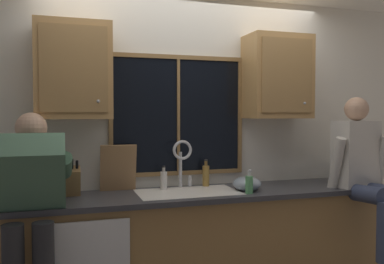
# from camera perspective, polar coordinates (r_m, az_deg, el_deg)

# --- Properties ---
(back_wall) EXTENTS (5.65, 0.12, 2.55)m
(back_wall) POSITION_cam_1_polar(r_m,az_deg,el_deg) (3.59, -0.96, -1.67)
(back_wall) COLOR silver
(back_wall) RESTS_ON floor
(window_glass) EXTENTS (1.10, 0.02, 0.95)m
(window_glass) POSITION_cam_1_polar(r_m,az_deg,el_deg) (3.49, -1.95, 2.32)
(window_glass) COLOR black
(window_frame_top) EXTENTS (1.17, 0.02, 0.04)m
(window_frame_top) POSITION_cam_1_polar(r_m,az_deg,el_deg) (3.52, -1.92, 10.36)
(window_frame_top) COLOR olive
(window_frame_bottom) EXTENTS (1.17, 0.02, 0.04)m
(window_frame_bottom) POSITION_cam_1_polar(r_m,az_deg,el_deg) (3.52, -1.90, -5.73)
(window_frame_bottom) COLOR olive
(window_frame_left) EXTENTS (0.03, 0.02, 0.95)m
(window_frame_left) POSITION_cam_1_polar(r_m,az_deg,el_deg) (3.38, -11.24, 2.26)
(window_frame_left) COLOR olive
(window_frame_right) EXTENTS (0.03, 0.02, 0.95)m
(window_frame_right) POSITION_cam_1_polar(r_m,az_deg,el_deg) (3.68, 6.65, 2.31)
(window_frame_right) COLOR olive
(window_mullion_center) EXTENTS (0.02, 0.02, 0.95)m
(window_mullion_center) POSITION_cam_1_polar(r_m,az_deg,el_deg) (3.48, -1.90, 2.32)
(window_mullion_center) COLOR olive
(lower_cabinet_run) EXTENTS (3.25, 0.58, 0.88)m
(lower_cabinet_run) POSITION_cam_1_polar(r_m,az_deg,el_deg) (3.43, 0.77, -16.15)
(lower_cabinet_run) COLOR #A07744
(lower_cabinet_run) RESTS_ON floor
(countertop) EXTENTS (3.31, 0.62, 0.04)m
(countertop) POSITION_cam_1_polar(r_m,az_deg,el_deg) (3.29, 0.89, -8.65)
(countertop) COLOR #38383D
(countertop) RESTS_ON lower_cabinet_run
(upper_cabinet_left) EXTENTS (0.55, 0.36, 0.72)m
(upper_cabinet_left) POSITION_cam_1_polar(r_m,az_deg,el_deg) (3.22, -16.14, 8.17)
(upper_cabinet_left) COLOR #B2844C
(upper_cabinet_right) EXTENTS (0.55, 0.36, 0.72)m
(upper_cabinet_right) POSITION_cam_1_polar(r_m,az_deg,el_deg) (3.68, 11.78, 7.49)
(upper_cabinet_right) COLOR #B2844C
(sink) EXTENTS (0.80, 0.46, 0.21)m
(sink) POSITION_cam_1_polar(r_m,az_deg,el_deg) (3.29, -0.56, -10.03)
(sink) COLOR white
(sink) RESTS_ON lower_cabinet_run
(faucet) EXTENTS (0.18, 0.09, 0.40)m
(faucet) POSITION_cam_1_polar(r_m,az_deg,el_deg) (3.41, -1.32, -3.61)
(faucet) COLOR silver
(faucet) RESTS_ON countertop
(person_standing) EXTENTS (0.53, 0.70, 1.55)m
(person_standing) POSITION_cam_1_polar(r_m,az_deg,el_deg) (2.84, -21.64, -9.46)
(person_standing) COLOR #262628
(person_standing) RESTS_ON floor
(person_sitting_on_counter) EXTENTS (0.54, 0.63, 1.26)m
(person_sitting_on_counter) POSITION_cam_1_polar(r_m,az_deg,el_deg) (3.70, 22.76, -4.41)
(person_sitting_on_counter) COLOR #384260
(person_sitting_on_counter) RESTS_ON countertop
(knife_block) EXTENTS (0.12, 0.18, 0.32)m
(knife_block) POSITION_cam_1_polar(r_m,az_deg,el_deg) (3.23, -16.33, -6.63)
(knife_block) COLOR olive
(knife_block) RESTS_ON countertop
(cutting_board) EXTENTS (0.28, 0.10, 0.38)m
(cutting_board) POSITION_cam_1_polar(r_m,az_deg,el_deg) (3.34, -10.21, -4.95)
(cutting_board) COLOR #997047
(cutting_board) RESTS_ON countertop
(mixing_bowl) EXTENTS (0.23, 0.23, 0.12)m
(mixing_bowl) POSITION_cam_1_polar(r_m,az_deg,el_deg) (3.38, 7.65, -7.14)
(mixing_bowl) COLOR #8C99A8
(mixing_bowl) RESTS_ON countertop
(soap_dispenser) EXTENTS (0.06, 0.07, 0.19)m
(soap_dispenser) POSITION_cam_1_polar(r_m,az_deg,el_deg) (3.23, 7.95, -7.20)
(soap_dispenser) COLOR #59A566
(soap_dispenser) RESTS_ON countertop
(bottle_green_glass) EXTENTS (0.06, 0.06, 0.20)m
(bottle_green_glass) POSITION_cam_1_polar(r_m,az_deg,el_deg) (3.37, -3.96, -6.66)
(bottle_green_glass) COLOR silver
(bottle_green_glass) RESTS_ON countertop
(bottle_tall_clear) EXTENTS (0.06, 0.06, 0.23)m
(bottle_tall_clear) POSITION_cam_1_polar(r_m,az_deg,el_deg) (3.52, 1.94, -6.02)
(bottle_tall_clear) COLOR olive
(bottle_tall_clear) RESTS_ON countertop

